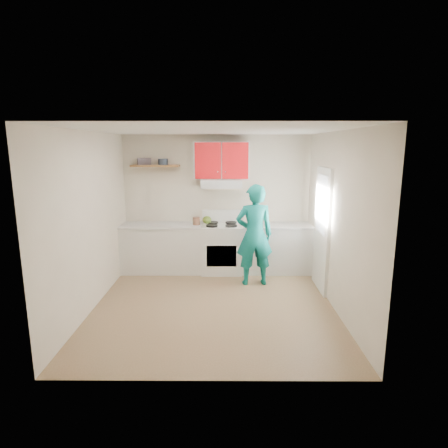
{
  "coord_description": "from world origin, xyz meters",
  "views": [
    {
      "loc": [
        0.18,
        -5.35,
        2.38
      ],
      "look_at": [
        0.15,
        0.55,
        1.15
      ],
      "focal_mm": 29.99,
      "sensor_mm": 36.0,
      "label": 1
    }
  ],
  "objects_px": {
    "kettle": "(207,220)",
    "stove": "(222,248)",
    "tin": "(163,162)",
    "person": "(254,235)",
    "crock": "(196,222)"
  },
  "relations": [
    {
      "from": "crock",
      "to": "kettle",
      "type": "bearing_deg",
      "value": 27.44
    },
    {
      "from": "kettle",
      "to": "tin",
      "type": "bearing_deg",
      "value": -171.38
    },
    {
      "from": "tin",
      "to": "stove",
      "type": "bearing_deg",
      "value": -9.17
    },
    {
      "from": "crock",
      "to": "person",
      "type": "bearing_deg",
      "value": -32.56
    },
    {
      "from": "tin",
      "to": "crock",
      "type": "bearing_deg",
      "value": -15.57
    },
    {
      "from": "stove",
      "to": "crock",
      "type": "xyz_separation_m",
      "value": [
        -0.48,
        0.0,
        0.52
      ]
    },
    {
      "from": "crock",
      "to": "stove",
      "type": "bearing_deg",
      "value": -0.53
    },
    {
      "from": "tin",
      "to": "person",
      "type": "distance_m",
      "value": 2.23
    },
    {
      "from": "person",
      "to": "crock",
      "type": "bearing_deg",
      "value": -38.19
    },
    {
      "from": "stove",
      "to": "crock",
      "type": "bearing_deg",
      "value": 179.47
    },
    {
      "from": "kettle",
      "to": "person",
      "type": "bearing_deg",
      "value": -28.52
    },
    {
      "from": "kettle",
      "to": "crock",
      "type": "height_order",
      "value": "kettle"
    },
    {
      "from": "kettle",
      "to": "crock",
      "type": "relative_size",
      "value": 1.05
    },
    {
      "from": "kettle",
      "to": "stove",
      "type": "bearing_deg",
      "value": -6.95
    },
    {
      "from": "stove",
      "to": "kettle",
      "type": "height_order",
      "value": "kettle"
    }
  ]
}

